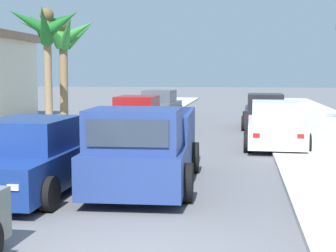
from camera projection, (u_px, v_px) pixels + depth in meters
sidewalk_left at (65, 138)px, 18.94m from camera, size 4.96×60.00×0.12m
curb_left at (94, 139)px, 18.78m from camera, size 0.16×60.00×0.10m
curb_right at (309, 143)px, 17.69m from camera, size 0.16×60.00×0.10m
pickup_truck at (145, 151)px, 11.12m from camera, size 2.38×5.29×1.80m
car_left_near at (265, 112)px, 22.82m from camera, size 2.09×4.29×1.54m
car_right_near at (137, 117)px, 20.45m from camera, size 2.04×4.27×1.54m
car_right_mid at (160, 106)px, 27.36m from camera, size 2.14×4.31×1.54m
car_left_far at (275, 126)px, 16.92m from camera, size 2.09×4.29×1.54m
car_right_far at (31, 159)px, 10.54m from camera, size 2.04×4.27×1.54m
palm_tree_right_fore at (46, 30)px, 21.31m from camera, size 3.01×3.63×5.24m
palm_tree_right_back at (62, 38)px, 24.57m from camera, size 3.78×3.58×5.17m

